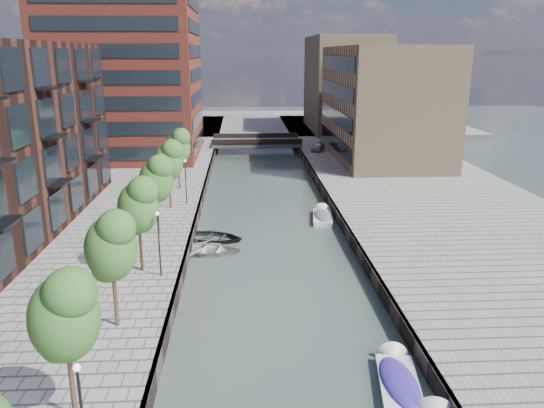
{
  "coord_description": "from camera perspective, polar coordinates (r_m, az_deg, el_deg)",
  "views": [
    {
      "loc": [
        -2.1,
        -6.32,
        14.14
      ],
      "look_at": [
        0.0,
        30.93,
        3.5
      ],
      "focal_mm": 35.0,
      "sensor_mm": 36.0,
      "label": 1
    }
  ],
  "objects": [
    {
      "name": "tree_1",
      "position": [
        20.47,
        -21.49,
        -10.84
      ],
      "size": [
        2.5,
        2.5,
        5.95
      ],
      "color": "#382619",
      "rests_on": "quay_left"
    },
    {
      "name": "lamp_1",
      "position": [
        32.53,
        -12.09,
        -3.52
      ],
      "size": [
        0.24,
        0.24,
        4.12
      ],
      "color": "black",
      "rests_on": "quay_left"
    },
    {
      "name": "tree_2",
      "position": [
        26.65,
        -16.97,
        -4.16
      ],
      "size": [
        2.5,
        2.5,
        5.95
      ],
      "color": "#382619",
      "rests_on": "quay_left"
    },
    {
      "name": "sloop_4",
      "position": [
        41.84,
        -6.47,
        -3.94
      ],
      "size": [
        5.74,
        4.74,
        1.03
      ],
      "primitive_type": "imported",
      "rotation": [
        0.0,
        0.0,
        1.31
      ],
      "color": "black",
      "rests_on": "ground"
    },
    {
      "name": "tan_block_near",
      "position": [
        70.94,
        11.77,
        10.63
      ],
      "size": [
        12.0,
        25.0,
        14.0
      ],
      "primitive_type": "cube",
      "color": "#9D8060",
      "rests_on": "quay_right"
    },
    {
      "name": "sloop_3",
      "position": [
        39.34,
        -6.94,
        -5.27
      ],
      "size": [
        5.48,
        4.29,
        1.03
      ],
      "primitive_type": "imported",
      "rotation": [
        0.0,
        0.0,
        1.42
      ],
      "color": "silver",
      "rests_on": "ground"
    },
    {
      "name": "tree_5",
      "position": [
        46.61,
        -11.1,
        4.7
      ],
      "size": [
        2.5,
        2.5,
        5.95
      ],
      "color": "#382619",
      "rests_on": "quay_left"
    },
    {
      "name": "tree_3",
      "position": [
        33.16,
        -14.23,
        -0.03
      ],
      "size": [
        2.5,
        2.5,
        5.95
      ],
      "color": "#382619",
      "rests_on": "quay_left"
    },
    {
      "name": "motorboat_4",
      "position": [
        47.22,
        5.44,
        -1.34
      ],
      "size": [
        2.15,
        4.8,
        1.54
      ],
      "color": "white",
      "rests_on": "ground"
    },
    {
      "name": "far_closure",
      "position": [
        107.21,
        -2.1,
        8.6
      ],
      "size": [
        80.0,
        40.0,
        1.0
      ],
      "primitive_type": "cube",
      "color": "gray",
      "rests_on": "ground"
    },
    {
      "name": "car",
      "position": [
        74.7,
        4.98,
        6.19
      ],
      "size": [
        2.59,
        3.8,
        1.2
      ],
      "primitive_type": "imported",
      "rotation": [
        0.0,
        0.0,
        -0.37
      ],
      "color": "#A1A5A6",
      "rests_on": "quay_right"
    },
    {
      "name": "tan_block_far",
      "position": [
        96.18,
        7.82,
        12.71
      ],
      "size": [
        12.0,
        20.0,
        16.0
      ],
      "primitive_type": "cube",
      "color": "#9D8060",
      "rests_on": "quay_right"
    },
    {
      "name": "quay_wall_left",
      "position": [
        48.45,
        -7.83,
        -0.59
      ],
      "size": [
        0.25,
        140.0,
        1.0
      ],
      "primitive_type": "cube",
      "color": "#332823",
      "rests_on": "ground"
    },
    {
      "name": "water",
      "position": [
        48.47,
        -0.6,
        -1.04
      ],
      "size": [
        300.0,
        300.0,
        0.0
      ],
      "primitive_type": "plane",
      "color": "#38473F",
      "rests_on": "ground"
    },
    {
      "name": "lamp_2",
      "position": [
        47.79,
        -9.28,
        2.86
      ],
      "size": [
        0.24,
        0.24,
        4.12
      ],
      "color": "black",
      "rests_on": "quay_left"
    },
    {
      "name": "tower",
      "position": [
        72.88,
        -15.71,
        16.82
      ],
      "size": [
        18.0,
        18.0,
        30.0
      ],
      "primitive_type": "cube",
      "color": "maroon",
      "rests_on": "quay_left"
    },
    {
      "name": "tree_6",
      "position": [
        53.44,
        -10.12,
        6.16
      ],
      "size": [
        2.5,
        2.5,
        5.95
      ],
      "color": "#382619",
      "rests_on": "quay_left"
    },
    {
      "name": "quay_wall_right",
      "position": [
        48.98,
        6.54,
        -0.36
      ],
      "size": [
        0.25,
        140.0,
        1.0
      ],
      "primitive_type": "cube",
      "color": "#332823",
      "rests_on": "ground"
    },
    {
      "name": "motorboat_3",
      "position": [
        25.31,
        13.38,
        -18.01
      ],
      "size": [
        2.35,
        4.99,
        1.6
      ],
      "color": "white",
      "rests_on": "ground"
    },
    {
      "name": "quay_right",
      "position": [
        51.56,
        17.45,
        -0.17
      ],
      "size": [
        20.0,
        140.0,
        1.0
      ],
      "primitive_type": "cube",
      "color": "gray",
      "rests_on": "ground"
    },
    {
      "name": "bridge",
      "position": [
        79.38,
        -1.68,
        6.67
      ],
      "size": [
        13.0,
        6.0,
        1.3
      ],
      "color": "gray",
      "rests_on": "ground"
    },
    {
      "name": "tree_4",
      "position": [
        39.84,
        -12.4,
        2.73
      ],
      "size": [
        2.5,
        2.5,
        5.95
      ],
      "color": "#382619",
      "rests_on": "quay_left"
    }
  ]
}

